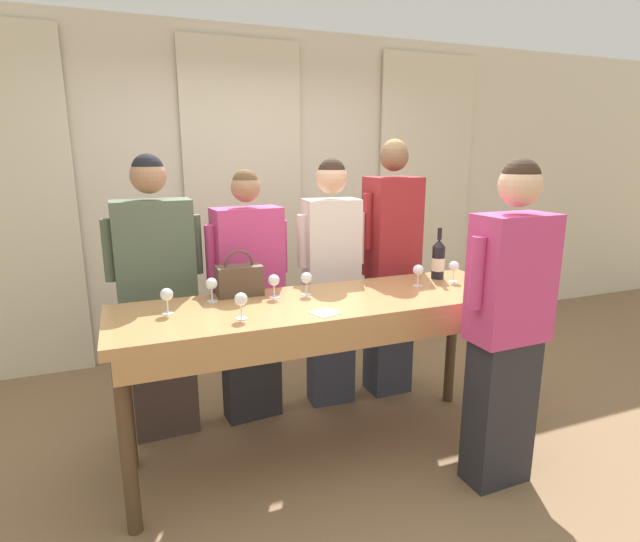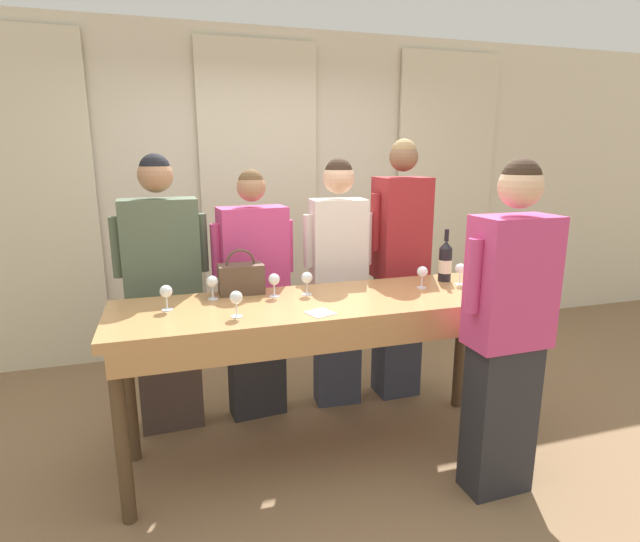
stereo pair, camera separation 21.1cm
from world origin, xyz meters
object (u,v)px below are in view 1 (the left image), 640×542
at_px(guest_olive_jacket, 158,298).
at_px(guest_striped_shirt, 391,268).
at_px(wine_glass_center_right, 167,296).
at_px(wine_glass_front_mid, 306,279).
at_px(guest_pink_top, 249,297).
at_px(wine_glass_center_left, 212,285).
at_px(wine_glass_center_mid, 418,271).
at_px(handbag, 239,280).
at_px(guest_cream_sweater, 331,279).
at_px(host_pouring, 507,325).
at_px(wine_glass_back_left, 241,300).
at_px(wine_glass_front_left, 274,281).
at_px(wine_glass_front_right, 454,267).
at_px(wine_bottle, 438,260).
at_px(tasting_bar, 326,319).

distance_m(guest_olive_jacket, guest_striped_shirt, 1.62).
bearing_deg(wine_glass_center_right, guest_striped_shirt, 18.39).
bearing_deg(guest_olive_jacket, wine_glass_front_mid, -30.34).
relative_size(wine_glass_center_right, guest_pink_top, 0.08).
bearing_deg(wine_glass_center_left, wine_glass_center_mid, -6.12).
height_order(handbag, guest_cream_sweater, guest_cream_sweater).
height_order(guest_olive_jacket, host_pouring, guest_olive_jacket).
xyz_separation_m(handbag, wine_glass_back_left, (-0.09, -0.42, 0.00)).
relative_size(wine_glass_front_left, wine_glass_center_right, 1.00).
xyz_separation_m(wine_glass_front_mid, guest_olive_jacket, (-0.80, 0.47, -0.16)).
relative_size(guest_olive_jacket, guest_striped_shirt, 0.95).
height_order(wine_glass_center_left, wine_glass_center_mid, same).
relative_size(handbag, guest_cream_sweater, 0.15).
height_order(wine_glass_front_left, wine_glass_center_mid, same).
height_order(guest_pink_top, guest_cream_sweater, guest_cream_sweater).
xyz_separation_m(handbag, wine_glass_front_right, (1.33, -0.20, 0.00)).
distance_m(handbag, host_pouring, 1.48).
bearing_deg(wine_glass_center_left, guest_striped_shirt, 16.42).
distance_m(wine_glass_center_mid, guest_striped_shirt, 0.55).
bearing_deg(wine_glass_center_right, wine_bottle, 3.84).
distance_m(wine_glass_front_right, guest_pink_top, 1.33).
relative_size(wine_bottle, wine_glass_back_left, 2.48).
bearing_deg(wine_glass_back_left, wine_glass_center_right, 146.69).
height_order(wine_glass_front_mid, wine_glass_back_left, same).
height_order(wine_glass_front_left, guest_striped_shirt, guest_striped_shirt).
bearing_deg(host_pouring, handbag, 144.89).
xyz_separation_m(tasting_bar, guest_olive_jacket, (-0.86, 0.62, 0.05)).
relative_size(wine_glass_front_mid, wine_glass_center_left, 1.00).
bearing_deg(wine_glass_center_left, wine_glass_front_mid, -7.39).
height_order(handbag, wine_glass_center_right, handbag).
bearing_deg(wine_glass_front_mid, wine_glass_back_left, -147.55).
height_order(handbag, guest_pink_top, guest_pink_top).
distance_m(guest_olive_jacket, host_pouring, 2.02).
bearing_deg(wine_glass_front_mid, host_pouring, -39.90).
relative_size(handbag, wine_glass_back_left, 1.97).
xyz_separation_m(wine_glass_front_right, wine_glass_center_mid, (-0.26, 0.00, 0.00)).
bearing_deg(wine_glass_front_left, wine_glass_center_right, -172.06).
relative_size(wine_glass_center_mid, guest_olive_jacket, 0.08).
distance_m(wine_glass_front_left, wine_glass_front_right, 1.16).
height_order(handbag, host_pouring, host_pouring).
bearing_deg(handbag, wine_glass_center_left, -157.42).
relative_size(wine_glass_front_right, wine_glass_center_left, 1.00).
bearing_deg(wine_glass_front_right, wine_glass_center_left, 174.94).
relative_size(tasting_bar, handbag, 8.75).
distance_m(tasting_bar, guest_olive_jacket, 1.06).
bearing_deg(guest_olive_jacket, wine_glass_front_right, -16.69).
bearing_deg(handbag, wine_bottle, -3.99).
relative_size(guest_cream_sweater, host_pouring, 0.99).
xyz_separation_m(wine_bottle, wine_glass_center_mid, (-0.22, -0.11, -0.03)).
bearing_deg(wine_glass_center_left, wine_bottle, -0.73).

